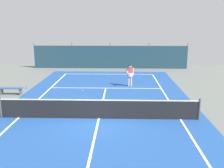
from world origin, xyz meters
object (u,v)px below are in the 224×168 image
Objects in this scene: water_bottle at (27,87)px; tennis_ball_midcourt at (83,91)px; courtside_bench at (11,89)px; tennis_net at (99,109)px; tennis_ball_near_player at (139,78)px; parked_car at (109,57)px; tennis_player at (130,74)px.

tennis_ball_midcourt is at bearing -8.52° from water_bottle.
tennis_net is at bearing -35.01° from courtside_bench.
tennis_ball_midcourt is at bearing 13.19° from courtside_bench.
tennis_net is 153.33× the size of tennis_ball_near_player.
parked_car is (1.37, 12.86, 0.81)m from tennis_ball_midcourt.
parked_car reaches higher than tennis_net.
tennis_net reaches higher than water_bottle.
tennis_net reaches higher than tennis_ball_near_player.
tennis_player reaches higher than tennis_ball_midcourt.
courtside_bench is (-6.31, 4.42, -0.14)m from tennis_net.
tennis_ball_midcourt is at bearing -94.52° from parked_car.
parked_car is at bearing 90.72° from tennis_net.
courtside_bench is 1.82m from water_bottle.
tennis_ball_near_player is 0.28× the size of water_bottle.
tennis_net is 153.33× the size of tennis_ball_midcourt.
tennis_player reaches higher than courtside_bench.
tennis_player is at bearing 18.33° from courtside_bench.
parked_car is at bearing 65.31° from water_bottle.
courtside_bench reaches higher than water_bottle.
courtside_bench is at bearing -111.95° from parked_car.
water_bottle is (-4.24, 0.64, 0.09)m from tennis_ball_midcourt.
courtside_bench is (-6.08, -13.96, -0.46)m from parked_car.
tennis_ball_midcourt is 0.28× the size of water_bottle.
tennis_net is 18.39m from parked_car.
tennis_net is 7.71m from courtside_bench.
water_bottle is (-8.60, -4.12, 0.09)m from tennis_ball_near_player.
courtside_bench is (-9.06, -5.86, 0.34)m from tennis_ball_near_player.
tennis_player reaches higher than water_bottle.
water_bottle is (-7.66, -0.95, -0.84)m from tennis_player.
tennis_player is 3.88m from tennis_ball_midcourt.
tennis_ball_near_player is (2.75, 10.28, -0.48)m from tennis_net.
tennis_ball_near_player is at bearing -68.20° from parked_car.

